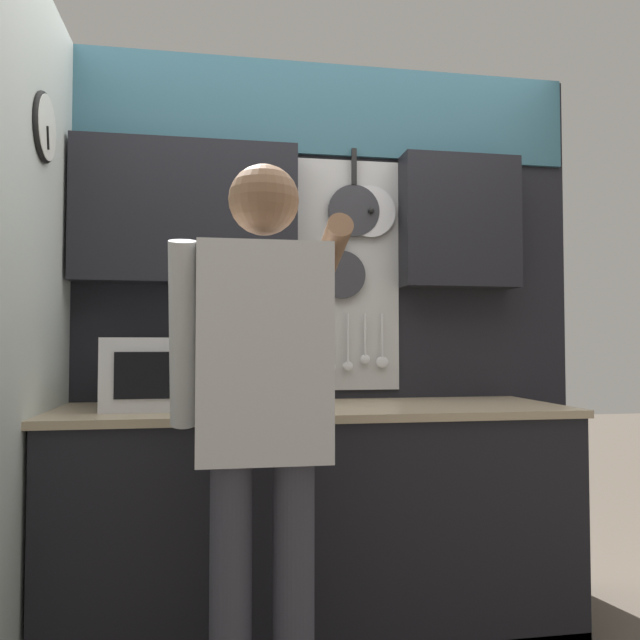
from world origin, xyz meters
name	(u,v)px	position (x,y,z in m)	size (l,w,h in m)	color
ground_plane	(315,638)	(0.00, 0.00, 0.00)	(14.00, 14.00, 0.00)	brown
base_cabinet_counter	(315,522)	(0.00, 0.00, 0.45)	(2.02, 0.68, 0.92)	black
back_wall_unit	(300,279)	(-0.02, 0.31, 1.46)	(2.59, 0.20, 2.46)	black
side_wall	(13,320)	(-1.03, -0.37, 1.24)	(0.07, 1.60, 2.46)	silver
microwave	(170,373)	(-0.57, 0.02, 1.05)	(0.48, 0.36, 0.27)	silver
knife_block	(261,381)	(-0.22, 0.02, 1.02)	(0.12, 0.16, 0.27)	brown
utensil_crock	(311,383)	(-0.01, 0.02, 1.01)	(0.12, 0.12, 0.33)	white
person	(263,398)	(-0.26, -0.66, 1.01)	(0.54, 0.65, 1.69)	#383842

